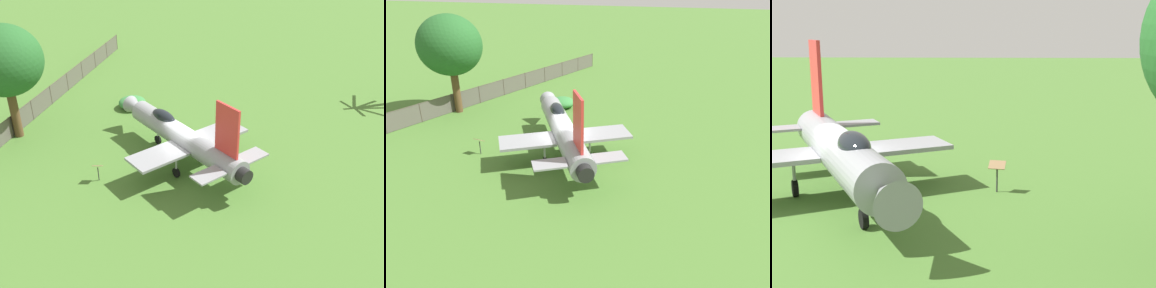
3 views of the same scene
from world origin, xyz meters
The scene contains 6 objects.
ground_plane centered at (0.00, 0.00, 0.00)m, with size 200.00×200.00×0.00m, color #47722D.
display_jet centered at (0.29, 0.15, 1.82)m, with size 11.41×8.28×5.40m.
shade_tree centered at (5.66, 10.89, 5.52)m, with size 4.86×5.11×7.93m.
perimeter_fence centered at (6.74, 10.77, 0.84)m, with size 34.02×15.28×1.59m.
shrub_by_tree centered at (8.77, 2.67, 0.45)m, with size 2.04×2.14×0.90m.
info_plaque centered at (-1.04, 5.43, 0.85)m, with size 0.50×0.66×1.14m.
Camera 2 is at (-20.26, -5.94, 11.15)m, focal length 34.22 mm.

